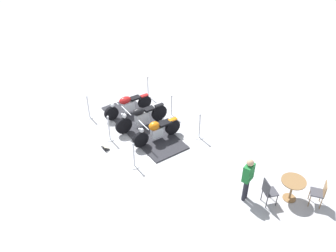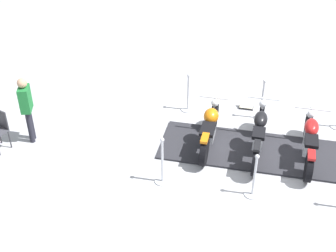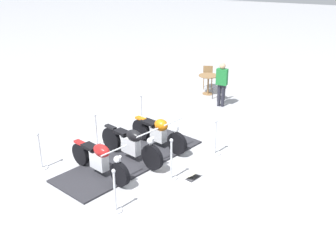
# 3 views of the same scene
# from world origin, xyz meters

# --- Properties ---
(ground_plane) EXTENTS (80.00, 80.00, 0.00)m
(ground_plane) POSITION_xyz_m (0.00, 0.00, 0.00)
(ground_plane) COLOR #B2B2B7
(display_platform) EXTENTS (4.65, 2.73, 0.05)m
(display_platform) POSITION_xyz_m (0.00, 0.00, 0.02)
(display_platform) COLOR #28282D
(display_platform) RESTS_ON ground_plane
(motorcycle_maroon) EXTENTS (0.98, 2.12, 0.90)m
(motorcycle_maroon) POSITION_xyz_m (1.06, -0.29, 0.50)
(motorcycle_maroon) COLOR black
(motorcycle_maroon) RESTS_ON display_platform
(motorcycle_black) EXTENTS (0.99, 2.26, 1.01)m
(motorcycle_black) POSITION_xyz_m (0.01, 0.03, 0.53)
(motorcycle_black) COLOR black
(motorcycle_black) RESTS_ON display_platform
(motorcycle_copper) EXTENTS (0.90, 2.03, 0.94)m
(motorcycle_copper) POSITION_xyz_m (-1.05, 0.34, 0.51)
(motorcycle_copper) COLOR black
(motorcycle_copper) RESTS_ON display_platform
(stanchion_left_mid) EXTENTS (0.33, 0.33, 1.02)m
(stanchion_left_mid) POSITION_xyz_m (-0.43, -1.40, 0.32)
(stanchion_left_mid) COLOR silver
(stanchion_left_mid) RESTS_ON ground_plane
(stanchion_right_mid) EXTENTS (0.31, 0.31, 1.12)m
(stanchion_right_mid) POSITION_xyz_m (0.43, 1.40, 0.39)
(stanchion_right_mid) COLOR silver
(stanchion_right_mid) RESTS_ON ground_plane
(stanchion_left_rear) EXTENTS (0.33, 0.33, 1.13)m
(stanchion_left_rear) POSITION_xyz_m (-2.22, -0.86, 0.37)
(stanchion_left_rear) COLOR silver
(stanchion_left_rear) RESTS_ON ground_plane
(stanchion_right_rear) EXTENTS (0.36, 0.36, 1.05)m
(stanchion_right_rear) POSITION_xyz_m (-1.36, 1.94, 0.31)
(stanchion_right_rear) COLOR silver
(stanchion_right_rear) RESTS_ON ground_plane
(stanchion_right_front) EXTENTS (0.30, 0.30, 1.05)m
(stanchion_right_front) POSITION_xyz_m (2.22, 0.86, 0.37)
(stanchion_right_front) COLOR silver
(stanchion_right_front) RESTS_ON ground_plane
(stanchion_left_front) EXTENTS (0.30, 0.30, 1.04)m
(stanchion_left_front) POSITION_xyz_m (1.36, -1.94, 0.36)
(stanchion_left_front) COLOR silver
(stanchion_left_front) RESTS_ON ground_plane
(info_placard) EXTENTS (0.42, 0.30, 0.19)m
(info_placard) POSITION_xyz_m (0.18, 1.90, 0.06)
(info_placard) COLOR #333338
(info_placard) RESTS_ON ground_plane
(cafe_table) EXTENTS (0.78, 0.78, 0.78)m
(cafe_table) POSITION_xyz_m (-6.32, -0.03, 0.59)
(cafe_table) COLOR olive
(cafe_table) RESTS_ON ground_plane
(cafe_chair_near_table) EXTENTS (0.56, 0.56, 0.96)m
(cafe_chair_near_table) POSITION_xyz_m (-5.82, 0.63, 0.55)
(cafe_chair_near_table) COLOR #2D2D33
(cafe_chair_near_table) RESTS_ON ground_plane
(cafe_chair_across_table) EXTENTS (0.52, 0.52, 0.92)m
(cafe_chair_across_table) POSITION_xyz_m (-7.09, -0.31, 0.54)
(cafe_chair_across_table) COLOR olive
(cafe_chair_across_table) RESTS_ON ground_plane
(bystander_person) EXTENTS (0.23, 0.40, 1.64)m
(bystander_person) POSITION_xyz_m (-5.18, 0.88, 0.98)
(bystander_person) COLOR #23232D
(bystander_person) RESTS_ON ground_plane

